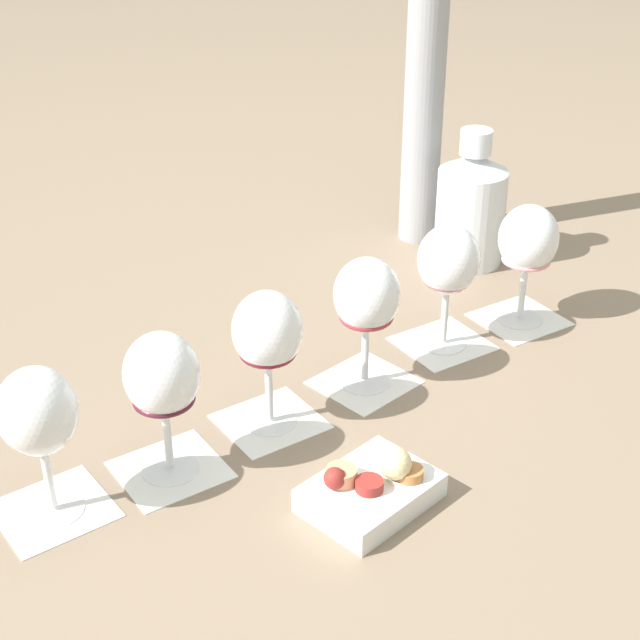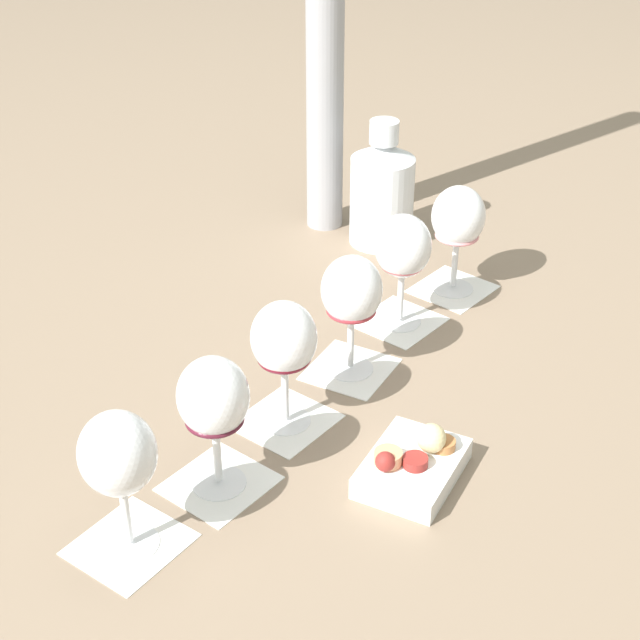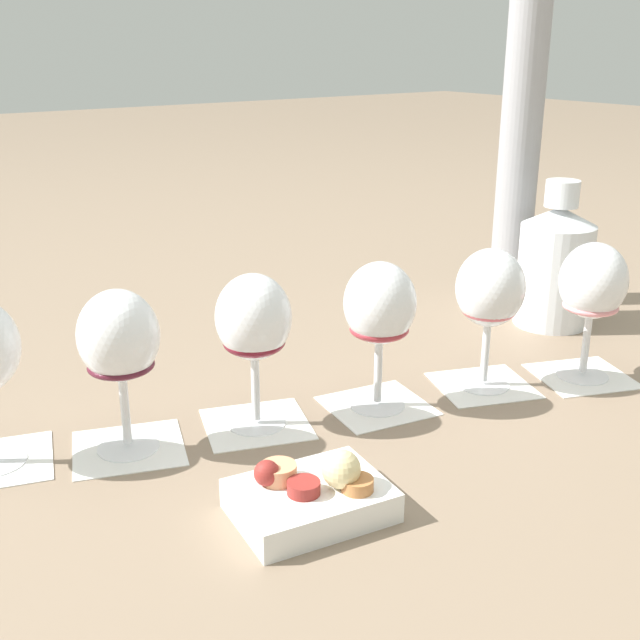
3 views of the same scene
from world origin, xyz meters
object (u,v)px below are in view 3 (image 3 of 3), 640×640
wine_glass_0 (593,287)px  umbrella_pole (529,37)px  wine_glass_3 (254,324)px  ceramic_vase (555,264)px  snack_dish (312,495)px  wine_glass_2 (380,310)px  wine_glass_4 (119,343)px  wine_glass_1 (490,294)px

wine_glass_0 → umbrella_pole: (-0.15, -0.27, 0.28)m
wine_glass_3 → ceramic_vase: bearing=-176.6°
wine_glass_0 → wine_glass_3: size_ratio=1.00×
snack_dish → wine_glass_0: bearing=-172.9°
wine_glass_0 → snack_dish: (0.45, 0.06, -0.10)m
ceramic_vase → wine_glass_0: bearing=51.4°
wine_glass_0 → wine_glass_2: (0.26, -0.08, -0.00)m
ceramic_vase → umbrella_pole: 0.33m
wine_glass_0 → ceramic_vase: (-0.12, -0.15, -0.03)m
wine_glass_2 → wine_glass_4: same height
wine_glass_3 → snack_dish: size_ratio=1.16×
wine_glass_2 → wine_glass_4: bearing=-14.4°
wine_glass_3 → wine_glass_2: bearing=163.5°
wine_glass_2 → ceramic_vase: (-0.39, -0.07, -0.03)m
wine_glass_1 → wine_glass_3: 0.29m
wine_glass_3 → wine_glass_4: 0.14m
wine_glass_3 → umbrella_pole: (-0.56, -0.14, 0.28)m
wine_glass_3 → wine_glass_0: bearing=163.1°
wine_glass_1 → umbrella_pole: umbrella_pole is taller
wine_glass_2 → wine_glass_4: size_ratio=1.00×
ceramic_vase → wine_glass_1: bearing=22.6°
wine_glass_0 → wine_glass_3: same height
wine_glass_0 → wine_glass_4: size_ratio=1.00×
ceramic_vase → snack_dish: ceramic_vase is taller
wine_glass_2 → ceramic_vase: bearing=-169.4°
wine_glass_1 → umbrella_pole: 0.45m
wine_glass_1 → wine_glass_2: bearing=-11.9°
wine_glass_2 → ceramic_vase: 0.39m
wine_glass_4 → wine_glass_3: bearing=167.8°
wine_glass_0 → wine_glass_1: bearing=-23.0°
wine_glass_4 → ceramic_vase: (-0.66, -0.00, -0.03)m
wine_glass_2 → wine_glass_4: 0.28m
ceramic_vase → snack_dish: 0.61m
wine_glass_2 → wine_glass_0: bearing=162.8°
wine_glass_2 → snack_dish: bearing=36.3°
wine_glass_0 → wine_glass_2: same height
wine_glass_1 → wine_glass_3: bearing=-14.2°
wine_glass_1 → ceramic_vase: 0.27m
wine_glass_0 → wine_glass_2: bearing=-17.2°
wine_glass_2 → umbrella_pole: size_ratio=0.21×
wine_glass_3 → snack_dish: bearing=74.4°
wine_glass_0 → snack_dish: 0.46m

